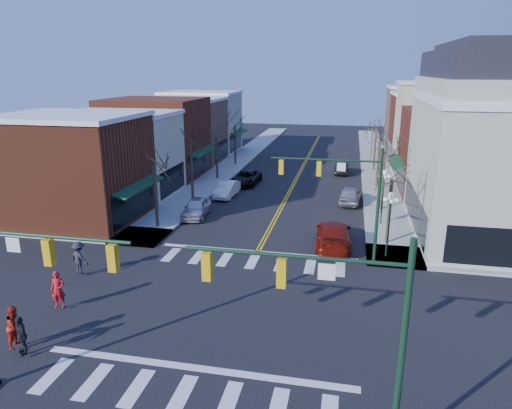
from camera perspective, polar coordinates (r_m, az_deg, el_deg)
The scene contains 35 objects.
ground at distance 23.33m, azimuth -3.75°, elevation -13.15°, with size 160.00×160.00×0.00m, color black.
sidewalk_left at distance 43.54m, azimuth -7.89°, elevation 1.14°, with size 3.50×70.00×0.15m, color #9E9B93.
sidewalk_right at distance 41.24m, azimuth 15.69°, elevation -0.21°, with size 3.50×70.00×0.15m, color #9E9B93.
bldg_left_brick_a at distance 38.43m, azimuth -21.85°, elevation 4.05°, with size 10.00×8.50×8.00m, color maroon.
bldg_left_stucco_a at distance 45.00m, azimuth -16.47°, elevation 5.92°, with size 10.00×7.00×7.50m, color beige.
bldg_left_brick_b at distance 52.01m, azimuth -12.40°, elevation 8.14°, with size 10.00×9.00×8.50m, color maroon.
bldg_left_tan at distance 59.61m, azimuth -9.16°, elevation 9.01°, with size 10.00×7.50×7.80m, color #87604B.
bldg_left_stucco_b at distance 66.83m, azimuth -6.80°, elevation 10.08°, with size 10.00×8.00×8.20m, color beige.
bldg_right_brick_a at distance 46.92m, azimuth 23.94°, elevation 5.90°, with size 10.00×8.50×8.00m, color maroon.
bldg_right_stucco at distance 54.30m, azimuth 22.45°, elevation 8.42°, with size 10.00×7.00×10.00m, color beige.
bldg_right_brick_b at distance 61.73m, azimuth 21.18°, elevation 8.70°, with size 10.00×8.00×8.50m, color maroon.
bldg_right_tan at distance 69.56m, azimuth 20.20°, elevation 9.78°, with size 10.00×8.00×9.00m, color #87604B.
traffic_mast_near_left at distance 17.79m, azimuth -28.57°, elevation -8.22°, with size 6.60×0.28×7.20m.
traffic_mast_near_right at distance 13.89m, azimuth 10.38°, elevation -13.27°, with size 6.60×0.28×7.20m.
traffic_mast_far_right at distance 27.74m, azimuth 11.34°, elevation 1.96°, with size 6.60×0.28×7.20m.
lamppost_corner at distance 29.39m, azimuth 16.35°, elevation -1.11°, with size 0.36×0.36×4.33m.
lamppost_midblock at distance 35.64m, azimuth 15.64°, elevation 2.01°, with size 0.36×0.36×4.33m.
tree_left_a at distance 34.77m, azimuth -12.40°, elevation 0.89°, with size 0.24×0.24×4.76m, color #382B21.
tree_left_b at distance 41.93m, azimuth -8.02°, elevation 3.98°, with size 0.24×0.24×5.04m, color #382B21.
tree_left_c at distance 49.42m, azimuth -4.91°, elevation 5.71°, with size 0.24×0.24×4.55m, color #382B21.
tree_left_d at distance 56.98m, azimuth -2.61°, elevation 7.38°, with size 0.24×0.24×4.90m, color #382B21.
tree_right_a at distance 31.98m, azimuth 16.31°, elevation -0.91°, with size 0.24×0.24×4.62m, color #382B21.
tree_right_b at distance 39.62m, azimuth 15.55°, elevation 2.89°, with size 0.24×0.24×5.18m, color #382B21.
tree_right_c at distance 47.46m, azimuth 15.00°, elevation 4.92°, with size 0.24×0.24×4.83m, color #382B21.
tree_right_d at distance 55.31m, azimuth 14.62°, elevation 6.62°, with size 0.24×0.24×4.97m, color #382B21.
car_left_near at distance 37.31m, azimuth -7.50°, elevation -0.40°, with size 1.77×4.40×1.50m, color silver.
car_left_mid at distance 42.92m, azimuth -3.67°, elevation 1.92°, with size 1.51×4.33×1.43m, color white.
car_left_far at distance 47.46m, azimuth -1.18°, elevation 3.38°, with size 2.36×5.11×1.42m, color black.
car_right_near at distance 31.31m, azimuth 9.64°, elevation -3.69°, with size 2.33×5.74×1.67m, color maroon.
car_right_mid at distance 41.52m, azimuth 11.69°, elevation 1.19°, with size 1.83×4.54×1.55m, color #A2A1A6.
car_right_far at distance 53.33m, azimuth 10.71°, elevation 4.54°, with size 1.45×4.16×1.37m, color black.
pedestrian_red_a at distance 24.88m, azimuth -23.50°, elevation -9.72°, with size 0.70×0.46×1.93m, color red.
pedestrian_red_b at distance 22.47m, azimuth -27.85°, elevation -13.31°, with size 0.91×0.71×1.87m, color #AD2412.
pedestrian_dark_a at distance 21.87m, azimuth -27.28°, elevation -14.31°, with size 1.00×0.42×1.71m, color black.
pedestrian_dark_b at distance 28.31m, azimuth -21.22°, elevation -6.23°, with size 1.26×0.73×1.95m, color #21232A.
Camera 1 is at (5.57, -19.48, 11.57)m, focal length 32.00 mm.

